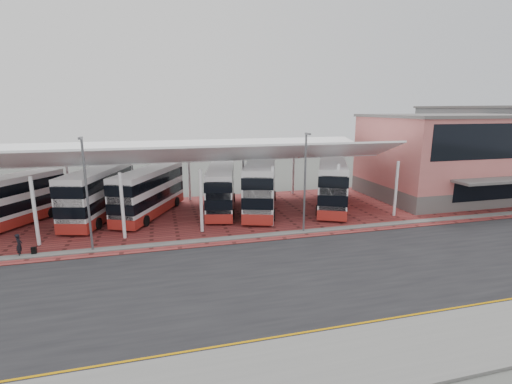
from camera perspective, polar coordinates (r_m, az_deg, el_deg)
The scene contains 19 objects.
ground at distance 24.57m, azimuth 8.51°, elevation -11.16°, with size 140.00×140.00×0.00m, color #4C4E49.
road at distance 23.74m, azimuth 9.48°, elevation -12.06°, with size 120.00×14.00×0.02m, color black.
forecourt at distance 36.70m, azimuth 3.38°, elevation -2.87°, with size 72.00×16.00×0.06m, color maroon.
sidewalk at distance 17.71m, azimuth 20.96°, elevation -21.91°, with size 120.00×4.00×0.14m, color slate.
north_kerb at distance 29.92m, azimuth 3.81°, elevation -6.45°, with size 120.00×0.80×0.14m, color slate.
yellow_line_near at distance 19.09m, azimuth 17.29°, elevation -19.03°, with size 120.00×0.12×0.01m, color #BE7E00.
yellow_line_far at distance 19.31m, azimuth 16.79°, elevation -18.61°, with size 120.00×0.12×0.01m, color #BE7E00.
canopy at distance 34.86m, azimuth -9.65°, elevation 5.81°, with size 37.00×11.63×7.07m.
terminal at distance 47.42m, azimuth 28.05°, elevation 4.92°, with size 18.40×14.40×9.25m.
lamp_west at distance 27.81m, azimuth -24.60°, elevation 0.09°, with size 0.16×0.90×8.07m.
lamp_east at distance 29.56m, azimuth 7.56°, elevation 1.84°, with size 0.16×0.90×8.07m.
bus_0 at distance 37.36m, azimuth -34.02°, elevation -1.38°, with size 7.47×10.11×4.28m.
bus_1 at distance 36.65m, azimuth -22.95°, elevation -0.20°, with size 5.49×11.34×4.56m.
bus_2 at distance 36.01m, azimuth -16.07°, elevation -0.06°, with size 6.73×10.61×4.36m.
bus_3 at distance 36.41m, azimuth -5.40°, elevation 0.46°, with size 4.52×10.65×4.28m.
bus_4 at distance 36.35m, azimuth 0.71°, elevation 0.92°, with size 6.21×11.90×4.80m.
bus_5 at distance 38.13m, azimuth 11.59°, elevation 1.11°, with size 7.21×11.34×4.66m.
pedestrian at distance 30.04m, azimuth -32.64°, elevation -6.88°, with size 0.57×0.38×1.58m, color black.
suitcase at distance 29.96m, azimuth -30.98°, elevation -7.77°, with size 0.32×0.23×0.55m, color black.
Camera 1 is at (-9.15, -20.54, 9.90)m, focal length 26.00 mm.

